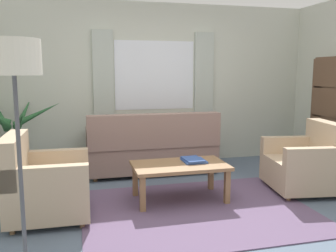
# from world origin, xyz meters

# --- Properties ---
(ground_plane) EXTENTS (6.24, 6.24, 0.00)m
(ground_plane) POSITION_xyz_m (0.00, 0.00, 0.00)
(ground_plane) COLOR slate
(wall_back) EXTENTS (5.32, 0.12, 2.60)m
(wall_back) POSITION_xyz_m (0.00, 2.26, 1.30)
(wall_back) COLOR beige
(wall_back) RESTS_ON ground_plane
(window_with_curtains) EXTENTS (1.98, 0.07, 1.40)m
(window_with_curtains) POSITION_xyz_m (0.00, 2.18, 1.45)
(window_with_curtains) COLOR white
(area_rug) EXTENTS (2.47, 1.91, 0.01)m
(area_rug) POSITION_xyz_m (0.00, 0.00, 0.01)
(area_rug) COLOR #604C6B
(area_rug) RESTS_ON ground_plane
(couch) EXTENTS (1.90, 0.82, 0.92)m
(couch) POSITION_xyz_m (-0.18, 1.60, 0.37)
(couch) COLOR gray
(couch) RESTS_ON ground_plane
(armchair_left) EXTENTS (0.84, 0.85, 0.88)m
(armchair_left) POSITION_xyz_m (-1.61, 0.22, 0.35)
(armchair_left) COLOR tan
(armchair_left) RESTS_ON ground_plane
(armchair_right) EXTENTS (0.93, 0.95, 0.88)m
(armchair_right) POSITION_xyz_m (1.57, 0.31, 0.35)
(armchair_right) COLOR tan
(armchair_right) RESTS_ON ground_plane
(coffee_table) EXTENTS (1.10, 0.64, 0.44)m
(coffee_table) POSITION_xyz_m (-0.10, 0.37, 0.38)
(coffee_table) COLOR olive
(coffee_table) RESTS_ON ground_plane
(book_stack_on_table) EXTENTS (0.27, 0.32, 0.04)m
(book_stack_on_table) POSITION_xyz_m (0.09, 0.44, 0.46)
(book_stack_on_table) COLOR #335199
(book_stack_on_table) RESTS_ON coffee_table
(potted_plant) EXTENTS (1.35, 1.16, 1.20)m
(potted_plant) POSITION_xyz_m (-2.13, 1.74, 0.57)
(potted_plant) COLOR #B7B2A8
(potted_plant) RESTS_ON ground_plane
(standing_lamp) EXTENTS (0.36, 0.36, 1.72)m
(standing_lamp) POSITION_xyz_m (-1.63, -0.97, 1.47)
(standing_lamp) COLOR #4C4C51
(standing_lamp) RESTS_ON ground_plane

